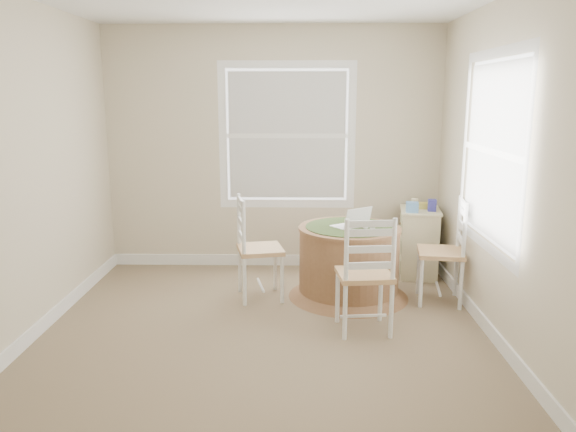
{
  "coord_description": "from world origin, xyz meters",
  "views": [
    {
      "loc": [
        0.27,
        -4.27,
        1.88
      ],
      "look_at": [
        0.18,
        0.45,
        0.86
      ],
      "focal_mm": 35.0,
      "sensor_mm": 36.0,
      "label": 1
    }
  ],
  "objects_px": {
    "chair_near": "(364,274)",
    "laptop": "(351,224)",
    "chair_left": "(260,249)",
    "corner_chest": "(419,242)",
    "round_table": "(349,258)",
    "chair_right": "(441,252)"
  },
  "relations": [
    {
      "from": "round_table",
      "to": "corner_chest",
      "type": "xyz_separation_m",
      "value": [
        0.79,
        0.66,
        -0.01
      ]
    },
    {
      "from": "chair_near",
      "to": "corner_chest",
      "type": "relative_size",
      "value": 1.33
    },
    {
      "from": "round_table",
      "to": "laptop",
      "type": "height_order",
      "value": "laptop"
    },
    {
      "from": "chair_right",
      "to": "corner_chest",
      "type": "xyz_separation_m",
      "value": [
        -0.03,
        0.78,
        -0.12
      ]
    },
    {
      "from": "chair_right",
      "to": "round_table",
      "type": "bearing_deg",
      "value": -90.23
    },
    {
      "from": "chair_near",
      "to": "chair_right",
      "type": "xyz_separation_m",
      "value": [
        0.77,
        0.66,
        0.0
      ]
    },
    {
      "from": "chair_near",
      "to": "corner_chest",
      "type": "bearing_deg",
      "value": -122.88
    },
    {
      "from": "chair_left",
      "to": "laptop",
      "type": "distance_m",
      "value": 0.88
    },
    {
      "from": "chair_near",
      "to": "laptop",
      "type": "bearing_deg",
      "value": -92.73
    },
    {
      "from": "round_table",
      "to": "chair_right",
      "type": "distance_m",
      "value": 0.84
    },
    {
      "from": "round_table",
      "to": "laptop",
      "type": "relative_size",
      "value": 2.9
    },
    {
      "from": "laptop",
      "to": "corner_chest",
      "type": "height_order",
      "value": "laptop"
    },
    {
      "from": "chair_left",
      "to": "laptop",
      "type": "height_order",
      "value": "chair_left"
    },
    {
      "from": "chair_left",
      "to": "chair_near",
      "type": "height_order",
      "value": "same"
    },
    {
      "from": "chair_near",
      "to": "laptop",
      "type": "xyz_separation_m",
      "value": [
        -0.04,
        0.78,
        0.23
      ]
    },
    {
      "from": "laptop",
      "to": "chair_near",
      "type": "bearing_deg",
      "value": 57.45
    },
    {
      "from": "round_table",
      "to": "chair_near",
      "type": "distance_m",
      "value": 0.8
    },
    {
      "from": "round_table",
      "to": "corner_chest",
      "type": "bearing_deg",
      "value": 38.78
    },
    {
      "from": "chair_left",
      "to": "chair_near",
      "type": "distance_m",
      "value": 1.15
    },
    {
      "from": "chair_left",
      "to": "chair_near",
      "type": "bearing_deg",
      "value": -142.25
    },
    {
      "from": "round_table",
      "to": "chair_near",
      "type": "xyz_separation_m",
      "value": [
        0.05,
        -0.79,
        0.1
      ]
    },
    {
      "from": "laptop",
      "to": "corner_chest",
      "type": "distance_m",
      "value": 1.09
    }
  ]
}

